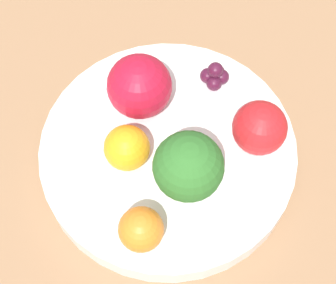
{
  "coord_description": "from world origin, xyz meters",
  "views": [
    {
      "loc": [
        0.24,
        0.03,
        0.51
      ],
      "look_at": [
        0.0,
        0.0,
        0.06
      ],
      "focal_mm": 60.0,
      "sensor_mm": 36.0,
      "label": 1
    }
  ],
  "objects": [
    {
      "name": "ground_plane",
      "position": [
        0.0,
        0.0,
        0.0
      ],
      "size": [
        6.0,
        6.0,
        0.0
      ],
      "primitive_type": "plane",
      "color": "gray"
    },
    {
      "name": "table_surface",
      "position": [
        0.0,
        0.0,
        0.01
      ],
      "size": [
        1.2,
        1.2,
        0.02
      ],
      "color": "#936D4C",
      "rests_on": "ground_plane"
    },
    {
      "name": "bowl",
      "position": [
        0.0,
        0.0,
        0.03
      ],
      "size": [
        0.24,
        0.24,
        0.03
      ],
      "color": "white",
      "rests_on": "table_surface"
    },
    {
      "name": "broccoli",
      "position": [
        0.04,
        0.02,
        0.09
      ],
      "size": [
        0.06,
        0.06,
        0.07
      ],
      "color": "#99C17A",
      "rests_on": "bowl"
    },
    {
      "name": "apple_red",
      "position": [
        -0.04,
        -0.03,
        0.08
      ],
      "size": [
        0.06,
        0.06,
        0.06
      ],
      "color": "#B7142D",
      "rests_on": "bowl"
    },
    {
      "name": "apple_green",
      "position": [
        -0.02,
        0.08,
        0.07
      ],
      "size": [
        0.05,
        0.05,
        0.05
      ],
      "color": "red",
      "rests_on": "bowl"
    },
    {
      "name": "orange_front",
      "position": [
        0.02,
        -0.03,
        0.07
      ],
      "size": [
        0.04,
        0.04,
        0.04
      ],
      "color": "orange",
      "rests_on": "bowl"
    },
    {
      "name": "orange_back",
      "position": [
        0.09,
        -0.01,
        0.07
      ],
      "size": [
        0.04,
        0.04,
        0.04
      ],
      "color": "orange",
      "rests_on": "bowl"
    },
    {
      "name": "grape_cluster",
      "position": [
        -0.08,
        0.04,
        0.06
      ],
      "size": [
        0.03,
        0.03,
        0.03
      ],
      "color": "#47142D",
      "rests_on": "bowl"
    }
  ]
}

